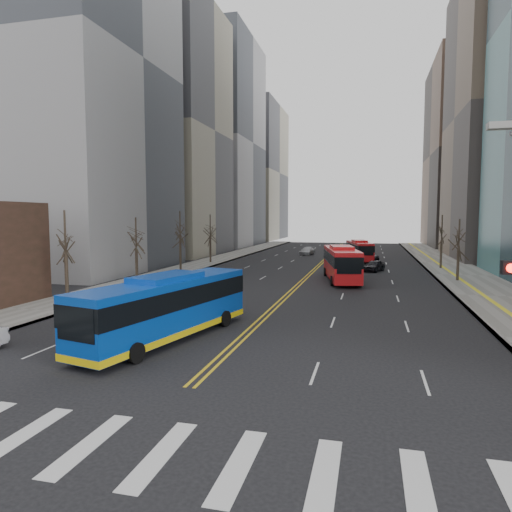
% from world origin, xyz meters
% --- Properties ---
extents(ground, '(220.00, 220.00, 0.00)m').
position_xyz_m(ground, '(0.00, 0.00, 0.00)').
color(ground, black).
extents(sidewalk_right, '(7.00, 130.00, 0.15)m').
position_xyz_m(sidewalk_right, '(17.50, 45.00, 0.07)').
color(sidewalk_right, gray).
rests_on(sidewalk_right, ground).
extents(sidewalk_left, '(5.00, 130.00, 0.15)m').
position_xyz_m(sidewalk_left, '(-16.50, 45.00, 0.07)').
color(sidewalk_left, gray).
rests_on(sidewalk_left, ground).
extents(crosswalk, '(26.70, 4.00, 0.01)m').
position_xyz_m(crosswalk, '(0.00, 0.00, 0.01)').
color(crosswalk, silver).
rests_on(crosswalk, ground).
extents(centerline, '(0.55, 100.00, 0.01)m').
position_xyz_m(centerline, '(0.00, 55.00, 0.01)').
color(centerline, gold).
rests_on(centerline, ground).
extents(office_towers, '(83.00, 134.00, 58.00)m').
position_xyz_m(office_towers, '(0.12, 68.51, 23.92)').
color(office_towers, '#9A9A9D').
rests_on(office_towers, ground).
extents(street_trees, '(35.20, 47.20, 7.60)m').
position_xyz_m(street_trees, '(-7.18, 34.55, 4.87)').
color(street_trees, '#2E241C').
rests_on(street_trees, ground).
extents(blue_bus, '(5.49, 12.98, 3.68)m').
position_xyz_m(blue_bus, '(-3.97, 11.51, 1.93)').
color(blue_bus, '#0B40B2').
rests_on(blue_bus, ground).
extents(red_bus_near, '(4.89, 12.25, 3.77)m').
position_xyz_m(red_bus_near, '(4.00, 37.70, 2.09)').
color(red_bus_near, red).
rests_on(red_bus_near, ground).
extents(red_bus_far, '(4.58, 10.49, 3.27)m').
position_xyz_m(red_bus_far, '(5.34, 60.45, 1.82)').
color(red_bus_far, red).
rests_on(red_bus_far, ground).
extents(car_dark_mid, '(3.01, 4.48, 1.42)m').
position_xyz_m(car_dark_mid, '(7.50, 47.34, 0.71)').
color(car_dark_mid, black).
rests_on(car_dark_mid, ground).
extents(car_silver, '(2.62, 5.00, 1.38)m').
position_xyz_m(car_silver, '(-4.06, 69.90, 0.69)').
color(car_silver, '#ABABB1').
rests_on(car_silver, ground).
extents(car_dark_far, '(3.53, 5.01, 1.27)m').
position_xyz_m(car_dark_far, '(6.84, 62.31, 0.63)').
color(car_dark_far, black).
rests_on(car_dark_far, ground).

